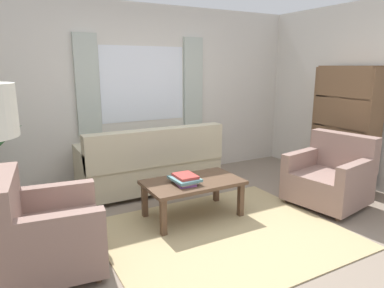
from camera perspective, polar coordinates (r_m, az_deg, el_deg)
name	(u,v)px	position (r m, az deg, el deg)	size (l,w,h in m)	color
ground_plane	(224,234)	(3.74, 5.37, -14.62)	(6.24, 6.24, 0.00)	gray
wall_back	(142,94)	(5.35, -8.19, 8.17)	(5.32, 0.12, 2.60)	silver
window_with_curtains	(144,84)	(5.27, -7.91, 9.74)	(1.98, 0.07, 1.40)	white
area_rug	(224,234)	(3.74, 5.37, -14.54)	(2.39, 1.99, 0.01)	tan
couch	(151,165)	(4.85, -6.83, -3.48)	(1.90, 0.82, 0.92)	#BCB293
armchair_left	(44,232)	(3.25, -23.22, -13.17)	(0.91, 0.93, 0.88)	gray
armchair_right	(330,177)	(4.69, 21.83, -5.07)	(0.96, 0.97, 0.88)	gray
coffee_table	(193,185)	(3.98, 0.13, -6.85)	(1.10, 0.64, 0.44)	brown
book_stack_on_table	(185,179)	(3.85, -1.22, -5.81)	(0.29, 0.34, 0.10)	#7F478C
bookshelf	(343,134)	(5.40, 23.63, 1.56)	(0.30, 0.94, 1.72)	brown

